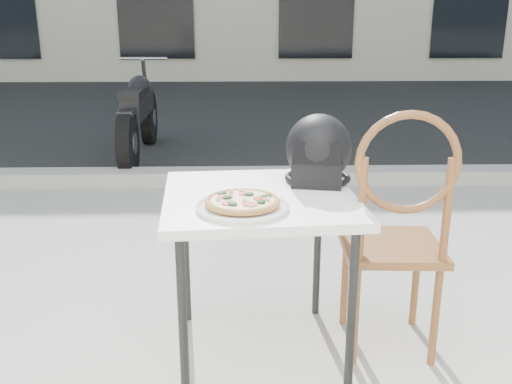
{
  "coord_description": "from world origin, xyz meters",
  "views": [
    {
      "loc": [
        0.08,
        -1.66,
        1.36
      ],
      "look_at": [
        0.13,
        0.31,
        0.75
      ],
      "focal_mm": 40.0,
      "sensor_mm": 36.0,
      "label": 1
    }
  ],
  "objects_px": {
    "pizza": "(242,201)",
    "helmet": "(318,152)",
    "motorcycle": "(139,116)",
    "cafe_chair_main": "(397,223)",
    "plate": "(242,207)",
    "cafe_table_main": "(259,209)"
  },
  "relations": [
    {
      "from": "cafe_table_main",
      "to": "motorcycle",
      "type": "height_order",
      "value": "motorcycle"
    },
    {
      "from": "plate",
      "to": "motorcycle",
      "type": "xyz_separation_m",
      "value": [
        -1.01,
        3.71,
        -0.29
      ]
    },
    {
      "from": "plate",
      "to": "motorcycle",
      "type": "relative_size",
      "value": 0.22
    },
    {
      "from": "cafe_chair_main",
      "to": "motorcycle",
      "type": "height_order",
      "value": "cafe_chair_main"
    },
    {
      "from": "pizza",
      "to": "motorcycle",
      "type": "relative_size",
      "value": 0.15
    },
    {
      "from": "cafe_table_main",
      "to": "plate",
      "type": "height_order",
      "value": "plate"
    },
    {
      "from": "pizza",
      "to": "cafe_chair_main",
      "type": "relative_size",
      "value": 0.28
    },
    {
      "from": "plate",
      "to": "motorcycle",
      "type": "distance_m",
      "value": 3.86
    },
    {
      "from": "helmet",
      "to": "cafe_chair_main",
      "type": "distance_m",
      "value": 0.43
    },
    {
      "from": "helmet",
      "to": "cafe_chair_main",
      "type": "bearing_deg",
      "value": -21.79
    },
    {
      "from": "pizza",
      "to": "helmet",
      "type": "bearing_deg",
      "value": 48.34
    },
    {
      "from": "cafe_chair_main",
      "to": "motorcycle",
      "type": "bearing_deg",
      "value": -62.62
    },
    {
      "from": "cafe_table_main",
      "to": "cafe_chair_main",
      "type": "height_order",
      "value": "cafe_chair_main"
    },
    {
      "from": "pizza",
      "to": "helmet",
      "type": "xyz_separation_m",
      "value": [
        0.32,
        0.35,
        0.09
      ]
    },
    {
      "from": "pizza",
      "to": "cafe_chair_main",
      "type": "height_order",
      "value": "cafe_chair_main"
    },
    {
      "from": "cafe_chair_main",
      "to": "helmet",
      "type": "bearing_deg",
      "value": -29.42
    },
    {
      "from": "cafe_chair_main",
      "to": "plate",
      "type": "bearing_deg",
      "value": 18.19
    },
    {
      "from": "plate",
      "to": "cafe_chair_main",
      "type": "distance_m",
      "value": 0.65
    },
    {
      "from": "cafe_table_main",
      "to": "motorcycle",
      "type": "distance_m",
      "value": 3.7
    },
    {
      "from": "helmet",
      "to": "motorcycle",
      "type": "xyz_separation_m",
      "value": [
        -1.33,
        3.36,
        -0.4
      ]
    },
    {
      "from": "pizza",
      "to": "plate",
      "type": "bearing_deg",
      "value": -112.38
    },
    {
      "from": "plate",
      "to": "pizza",
      "type": "relative_size",
      "value": 1.42
    }
  ]
}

